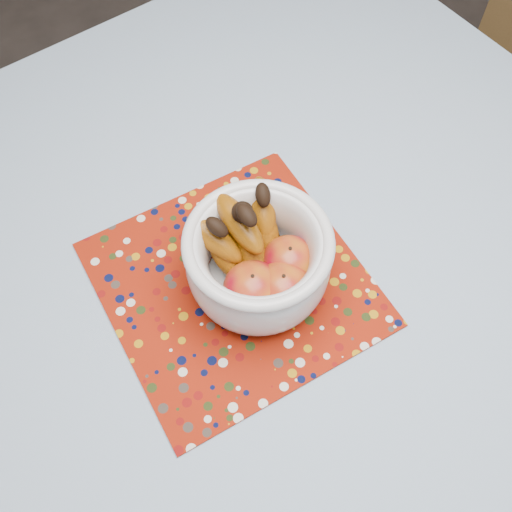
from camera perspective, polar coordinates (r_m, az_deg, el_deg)
name	(u,v)px	position (r m, az deg, el deg)	size (l,w,h in m)	color
table	(274,294)	(1.00, 1.75, -3.64)	(1.20, 1.20, 0.75)	brown
tablecloth	(276,271)	(0.93, 1.88, -1.39)	(1.32, 1.32, 0.01)	slate
placemat	(234,284)	(0.91, -2.14, -2.64)	(0.37, 0.37, 0.00)	maroon
fruit_bowl	(256,255)	(0.85, 0.04, 0.07)	(0.22, 0.22, 0.17)	silver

